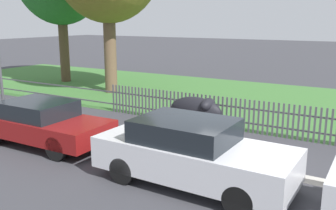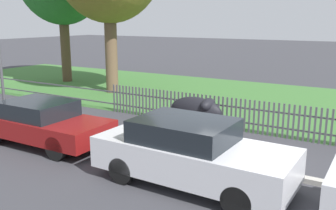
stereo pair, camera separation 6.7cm
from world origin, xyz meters
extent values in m
plane|color=#38383D|center=(0.00, 0.00, 0.00)|extent=(120.00, 120.00, 0.00)
cube|color=#B2ADA3|center=(0.00, 0.10, 0.06)|extent=(42.84, 0.20, 0.12)
cube|color=#3D7033|center=(0.00, 8.03, 0.01)|extent=(42.84, 9.85, 0.01)
cube|color=#4C4C51|center=(0.00, 3.12, 0.31)|extent=(42.84, 0.03, 0.05)
cube|color=#4C4C51|center=(0.00, 3.12, 0.79)|extent=(42.84, 0.03, 0.05)
cube|color=#4C4C51|center=(-6.09, 3.10, 0.55)|extent=(0.06, 0.03, 1.09)
cube|color=#4C4C51|center=(-5.94, 3.10, 0.55)|extent=(0.06, 0.03, 1.09)
cube|color=#4C4C51|center=(-5.78, 3.10, 0.55)|extent=(0.06, 0.03, 1.09)
cube|color=#4C4C51|center=(-5.63, 3.10, 0.55)|extent=(0.06, 0.03, 1.09)
cube|color=#4C4C51|center=(-5.48, 3.10, 0.55)|extent=(0.06, 0.03, 1.09)
cube|color=#4C4C51|center=(-5.32, 3.10, 0.55)|extent=(0.06, 0.03, 1.09)
cube|color=#4C4C51|center=(-5.17, 3.10, 0.55)|extent=(0.06, 0.03, 1.09)
cube|color=#4C4C51|center=(-5.01, 3.10, 0.55)|extent=(0.06, 0.03, 1.09)
cube|color=#4C4C51|center=(-4.86, 3.10, 0.55)|extent=(0.06, 0.03, 1.09)
cube|color=#4C4C51|center=(-4.70, 3.10, 0.55)|extent=(0.06, 0.03, 1.09)
cube|color=#4C4C51|center=(-4.55, 3.10, 0.55)|extent=(0.06, 0.03, 1.09)
cube|color=#4C4C51|center=(-4.40, 3.10, 0.55)|extent=(0.06, 0.03, 1.09)
cube|color=#4C4C51|center=(-4.24, 3.10, 0.55)|extent=(0.06, 0.03, 1.09)
cube|color=#4C4C51|center=(-4.09, 3.10, 0.55)|extent=(0.06, 0.03, 1.09)
cube|color=#4C4C51|center=(-3.93, 3.10, 0.55)|extent=(0.06, 0.03, 1.09)
cube|color=#4C4C51|center=(-3.78, 3.10, 0.55)|extent=(0.06, 0.03, 1.09)
cube|color=#4C4C51|center=(-3.63, 3.10, 0.55)|extent=(0.06, 0.03, 1.09)
cube|color=#4C4C51|center=(-3.47, 3.10, 0.55)|extent=(0.06, 0.03, 1.09)
cube|color=#4C4C51|center=(-3.32, 3.10, 0.55)|extent=(0.06, 0.03, 1.09)
cube|color=#4C4C51|center=(-3.16, 3.10, 0.55)|extent=(0.06, 0.03, 1.09)
cube|color=#4C4C51|center=(-3.01, 3.10, 0.55)|extent=(0.06, 0.03, 1.09)
cube|color=#4C4C51|center=(-2.85, 3.10, 0.55)|extent=(0.06, 0.03, 1.09)
cube|color=#4C4C51|center=(-2.70, 3.10, 0.55)|extent=(0.06, 0.03, 1.09)
cube|color=#4C4C51|center=(-2.55, 3.10, 0.55)|extent=(0.06, 0.03, 1.09)
cube|color=#4C4C51|center=(-2.39, 3.10, 0.55)|extent=(0.06, 0.03, 1.09)
cube|color=#4C4C51|center=(-2.24, 3.10, 0.55)|extent=(0.06, 0.03, 1.09)
cube|color=#4C4C51|center=(-2.08, 3.10, 0.55)|extent=(0.06, 0.03, 1.09)
cube|color=#4C4C51|center=(-1.93, 3.10, 0.55)|extent=(0.06, 0.03, 1.09)
cube|color=#4C4C51|center=(-1.77, 3.10, 0.55)|extent=(0.06, 0.03, 1.09)
cube|color=#4C4C51|center=(-1.62, 3.10, 0.55)|extent=(0.06, 0.03, 1.09)
cube|color=#4C4C51|center=(-1.47, 3.10, 0.55)|extent=(0.06, 0.03, 1.09)
cube|color=#4C4C51|center=(-1.31, 3.10, 0.55)|extent=(0.06, 0.03, 1.09)
cube|color=#4C4C51|center=(-1.16, 3.10, 0.55)|extent=(0.06, 0.03, 1.09)
cube|color=#4C4C51|center=(-1.00, 3.10, 0.55)|extent=(0.06, 0.03, 1.09)
cube|color=#4C4C51|center=(-0.85, 3.10, 0.55)|extent=(0.06, 0.03, 1.09)
cube|color=#4C4C51|center=(-0.69, 3.10, 0.55)|extent=(0.06, 0.03, 1.09)
cube|color=#4C4C51|center=(-0.54, 3.10, 0.55)|extent=(0.06, 0.03, 1.09)
cube|color=#4C4C51|center=(-0.39, 3.10, 0.55)|extent=(0.06, 0.03, 1.09)
cube|color=#4C4C51|center=(-0.23, 3.10, 0.55)|extent=(0.06, 0.03, 1.09)
cube|color=#4C4C51|center=(-0.08, 3.10, 0.55)|extent=(0.06, 0.03, 1.09)
cube|color=#4C4C51|center=(0.08, 3.10, 0.55)|extent=(0.06, 0.03, 1.09)
cube|color=#4C4C51|center=(0.23, 3.10, 0.55)|extent=(0.06, 0.03, 1.09)
cube|color=#4C4C51|center=(0.39, 3.10, 0.55)|extent=(0.06, 0.03, 1.09)
cube|color=#4C4C51|center=(0.54, 3.10, 0.55)|extent=(0.06, 0.03, 1.09)
cube|color=#4C4C51|center=(0.69, 3.10, 0.55)|extent=(0.06, 0.03, 1.09)
cube|color=#4C4C51|center=(0.85, 3.10, 0.55)|extent=(0.06, 0.03, 1.09)
cube|color=#4C4C51|center=(1.00, 3.10, 0.55)|extent=(0.06, 0.03, 1.09)
cube|color=#4C4C51|center=(1.16, 3.10, 0.55)|extent=(0.06, 0.03, 1.09)
cube|color=#4C4C51|center=(1.31, 3.10, 0.55)|extent=(0.06, 0.03, 1.09)
cube|color=#4C4C51|center=(1.47, 3.10, 0.55)|extent=(0.06, 0.03, 1.09)
cube|color=#4C4C51|center=(1.62, 3.10, 0.55)|extent=(0.06, 0.03, 1.09)
cube|color=#4C4C51|center=(1.77, 3.10, 0.55)|extent=(0.06, 0.03, 1.09)
cube|color=#4C4C51|center=(1.93, 3.10, 0.55)|extent=(0.06, 0.03, 1.09)
cube|color=maroon|center=(-5.33, -1.09, 0.55)|extent=(4.16, 1.78, 0.54)
cube|color=black|center=(-5.53, -1.09, 1.05)|extent=(2.01, 1.58, 0.46)
cylinder|color=black|center=(-4.06, -0.28, 0.32)|extent=(0.65, 0.15, 0.65)
cylinder|color=black|center=(-4.03, -1.86, 0.32)|extent=(0.65, 0.15, 0.65)
cylinder|color=black|center=(-6.62, -0.31, 0.32)|extent=(0.65, 0.15, 0.65)
cube|color=silver|center=(-0.31, -1.31, 0.62)|extent=(4.43, 1.86, 0.72)
cube|color=black|center=(-0.53, -1.31, 1.22)|extent=(2.14, 1.64, 0.49)
cylinder|color=black|center=(1.06, -0.52, 0.31)|extent=(0.62, 0.15, 0.62)
cylinder|color=black|center=(1.03, -2.16, 0.31)|extent=(0.62, 0.15, 0.62)
cylinder|color=black|center=(-1.66, -0.47, 0.31)|extent=(0.62, 0.15, 0.62)
cylinder|color=black|center=(-1.69, -2.11, 0.31)|extent=(0.62, 0.15, 0.62)
cylinder|color=black|center=(-1.43, 2.41, 0.29)|extent=(0.59, 0.10, 0.59)
cylinder|color=black|center=(-2.82, 2.40, 0.29)|extent=(0.59, 0.10, 0.59)
ellipsoid|color=black|center=(-2.13, 2.41, 0.68)|extent=(1.83, 0.62, 0.92)
ellipsoid|color=black|center=(-1.69, 2.41, 0.93)|extent=(0.43, 0.76, 0.42)
cylinder|color=brown|center=(-13.28, 7.58, 2.29)|extent=(0.55, 0.55, 4.58)
cylinder|color=brown|center=(-8.79, 6.28, 2.39)|extent=(0.60, 0.60, 4.78)
camera|label=1|loc=(3.15, -8.28, 3.59)|focal=40.00mm
camera|label=2|loc=(3.21, -8.24, 3.59)|focal=40.00mm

